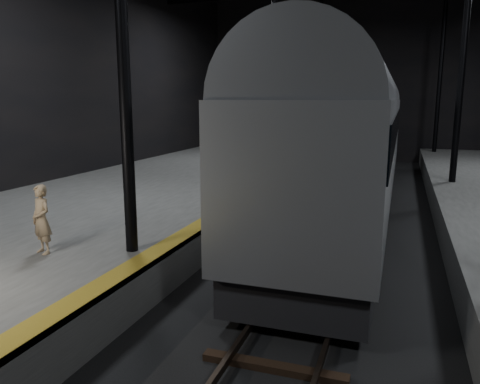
% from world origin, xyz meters
% --- Properties ---
extents(ground, '(44.00, 44.00, 0.00)m').
position_xyz_m(ground, '(0.00, 0.00, 0.00)').
color(ground, black).
rests_on(ground, ground).
extents(platform_left, '(9.00, 43.80, 1.00)m').
position_xyz_m(platform_left, '(-7.50, 0.00, 0.50)').
color(platform_left, '#4E4F4C').
rests_on(platform_left, ground).
extents(tactile_strip, '(0.50, 43.80, 0.01)m').
position_xyz_m(tactile_strip, '(-3.25, 0.00, 1.00)').
color(tactile_strip, olive).
rests_on(tactile_strip, platform_left).
extents(track, '(2.40, 43.00, 0.24)m').
position_xyz_m(track, '(0.00, 0.00, 0.07)').
color(track, '#3F3328').
rests_on(track, ground).
extents(train, '(3.17, 21.17, 5.66)m').
position_xyz_m(train, '(-0.00, 5.26, 3.16)').
color(train, '#A6A8AE').
rests_on(train, ground).
extents(woman, '(0.64, 0.53, 1.52)m').
position_xyz_m(woman, '(-5.52, -4.79, 1.76)').
color(woman, tan).
rests_on(woman, platform_left).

